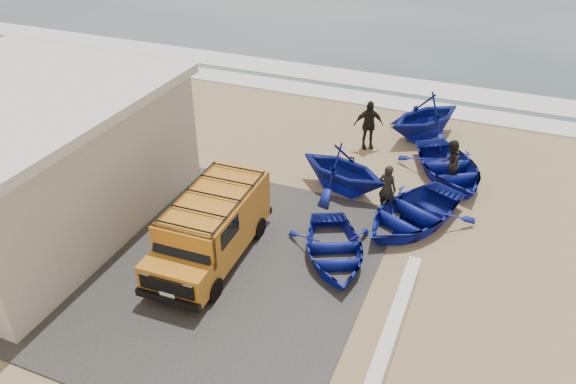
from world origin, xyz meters
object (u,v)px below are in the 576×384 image
(fisherman_back, at_px, (368,125))
(fisherman_middle, at_px, (450,163))
(building, at_px, (11,159))
(boat_far_left, at_px, (426,116))
(boat_near_left, at_px, (334,249))
(boat_mid_right, at_px, (449,167))
(parapet, at_px, (390,337))
(van, at_px, (211,226))
(boat_mid_left, at_px, (343,168))
(fisherman_front, at_px, (387,188))
(boat_near_right, at_px, (412,213))

(fisherman_back, bearing_deg, fisherman_middle, -52.59)
(building, relative_size, fisherman_middle, 5.40)
(fisherman_back, bearing_deg, boat_far_left, 16.36)
(boat_near_left, relative_size, boat_mid_right, 0.86)
(parapet, xyz_separation_m, boat_mid_right, (0.05, 8.91, 0.16))
(boat_near_left, xyz_separation_m, boat_far_left, (0.91, 9.24, 0.60))
(van, height_order, boat_mid_right, van)
(boat_mid_left, relative_size, fisherman_back, 1.68)
(fisherman_front, xyz_separation_m, fisherman_middle, (1.67, 2.54, 0.01))
(boat_mid_left, height_order, fisherman_front, boat_mid_left)
(van, distance_m, boat_mid_left, 5.62)
(boat_far_left, xyz_separation_m, fisherman_front, (-0.13, -6.06, -0.11))
(parapet, bearing_deg, fisherman_front, 104.85)
(boat_mid_left, bearing_deg, fisherman_middle, -44.24)
(boat_mid_left, bearing_deg, parapet, -135.82)
(parapet, height_order, fisherman_front, fisherman_front)
(boat_near_left, bearing_deg, van, 174.13)
(parapet, xyz_separation_m, fisherman_back, (-3.38, 10.12, 0.73))
(boat_near_left, bearing_deg, parapet, -74.79)
(boat_mid_right, xyz_separation_m, fisherman_back, (-3.43, 1.21, 0.57))
(boat_near_right, height_order, fisherman_middle, fisherman_middle)
(boat_near_left, xyz_separation_m, fisherman_back, (-1.04, 7.43, 0.63))
(parapet, distance_m, boat_far_left, 12.03)
(boat_mid_right, distance_m, boat_far_left, 3.40)
(boat_near_right, bearing_deg, boat_mid_left, -178.85)
(parapet, height_order, boat_mid_right, boat_mid_right)
(fisherman_front, bearing_deg, boat_mid_left, -5.96)
(boat_near_left, height_order, boat_mid_left, boat_mid_left)
(parapet, bearing_deg, fisherman_middle, 89.22)
(boat_near_right, xyz_separation_m, boat_far_left, (-0.85, 6.57, 0.53))
(building, distance_m, boat_mid_right, 14.93)
(building, distance_m, boat_far_left, 15.60)
(fisherman_back, bearing_deg, boat_mid_right, -45.82)
(fisherman_middle, bearing_deg, boat_near_left, -12.66)
(boat_far_left, bearing_deg, fisherman_front, -57.63)
(building, bearing_deg, boat_mid_left, 31.12)
(boat_near_right, distance_m, boat_far_left, 6.64)
(van, bearing_deg, parapet, -15.98)
(boat_mid_left, relative_size, fisherman_front, 1.96)
(van, distance_m, fisherman_middle, 9.06)
(van, bearing_deg, boat_near_left, 18.34)
(boat_mid_left, xyz_separation_m, boat_far_left, (1.89, 5.38, 0.08))
(van, xyz_separation_m, boat_near_right, (5.13, 3.90, -0.67))
(building, relative_size, boat_far_left, 2.55)
(boat_mid_left, bearing_deg, fisherman_back, 18.41)
(boat_mid_left, distance_m, fisherman_back, 3.57)
(fisherman_front, bearing_deg, van, 61.85)
(boat_near_right, bearing_deg, fisherman_back, 145.10)
(boat_near_right, distance_m, fisherman_middle, 3.15)
(building, bearing_deg, fisherman_front, 23.97)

